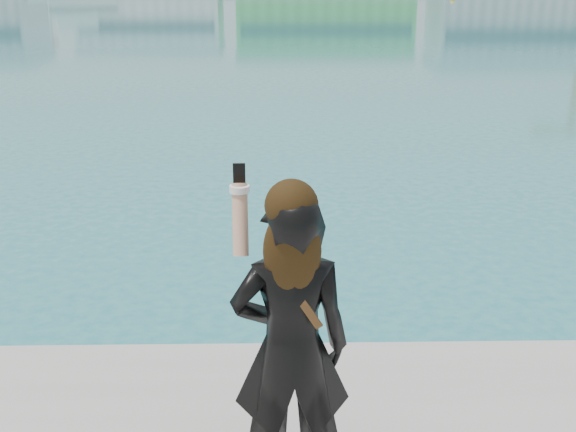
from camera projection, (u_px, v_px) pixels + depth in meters
The scene contains 1 object.
woman at pixel (291, 340), 3.30m from camera, with size 0.57×0.39×1.60m.
Camera 1 is at (-0.77, -3.33, 3.24)m, focal length 45.00 mm.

